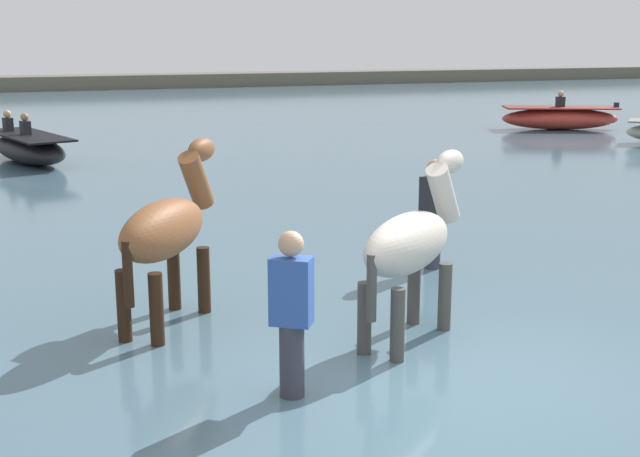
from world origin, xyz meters
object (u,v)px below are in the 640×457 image
horse_lead_chestnut (167,233)px  boat_near_starboard (560,118)px  horse_trailing_pinto (411,247)px  boat_mid_outer (29,148)px  person_wading_close (292,326)px  person_onlooker_right (433,221)px

horse_lead_chestnut → boat_near_starboard: bearing=43.4°
horse_trailing_pinto → boat_near_starboard: bearing=50.3°
horse_trailing_pinto → boat_mid_outer: 13.41m
horse_trailing_pinto → boat_near_starboard: (12.11, 14.59, -0.56)m
boat_mid_outer → horse_trailing_pinto: bearing=-76.8°
horse_lead_chestnut → horse_trailing_pinto: horse_lead_chestnut is taller
boat_near_starboard → person_wading_close: (-13.56, -15.43, 0.25)m
horse_lead_chestnut → person_onlooker_right: bearing=15.2°
horse_trailing_pinto → person_wading_close: size_ratio=1.22×
boat_near_starboard → person_onlooker_right: 16.45m
horse_trailing_pinto → horse_lead_chestnut: bearing=149.3°
person_wading_close → horse_lead_chestnut: bearing=106.2°
boat_mid_outer → boat_near_starboard: 15.26m
horse_trailing_pinto → person_onlooker_right: 2.55m
horse_lead_chestnut → person_onlooker_right: (3.40, 0.93, -0.34)m
horse_trailing_pinto → person_wading_close: 1.71m
boat_mid_outer → person_onlooker_right: (4.42, -10.90, 0.27)m
boat_near_starboard → person_onlooker_right: bearing=-130.8°
boat_near_starboard → person_wading_close: 20.55m
boat_mid_outer → person_onlooker_right: 11.77m
boat_mid_outer → person_wading_close: bearing=-83.4°
horse_lead_chestnut → person_onlooker_right: 3.54m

